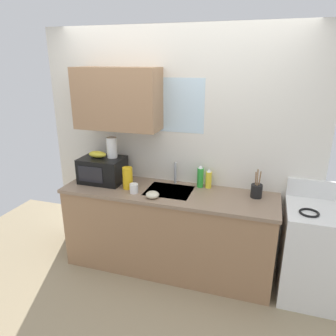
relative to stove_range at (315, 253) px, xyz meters
name	(u,v)px	position (x,y,z in m)	size (l,w,h in m)	color
kitchen_wall_assembly	(167,140)	(-1.55, 0.31, 0.90)	(2.96, 0.42, 2.50)	silver
counter_unit	(168,229)	(-1.44, 0.00, 0.00)	(2.19, 0.63, 0.90)	#9E7551
sink_faucet	(175,173)	(-1.43, 0.24, 0.56)	(0.03, 0.03, 0.23)	#B2B5BA
stove_range	(315,253)	(0.00, 0.00, 0.00)	(0.60, 0.60, 1.08)	white
microwave	(103,170)	(-2.20, 0.04, 0.58)	(0.46, 0.35, 0.27)	black
banana_bunch	(98,154)	(-2.25, 0.05, 0.75)	(0.20, 0.11, 0.07)	gold
paper_towel_roll	(112,148)	(-2.10, 0.10, 0.82)	(0.11, 0.11, 0.22)	white
dish_soap_bottle_green	(200,177)	(-1.15, 0.21, 0.56)	(0.07, 0.07, 0.24)	green
dish_soap_bottle_yellow	(209,179)	(-1.07, 0.22, 0.54)	(0.06, 0.06, 0.21)	yellow
cereal_canister	(128,178)	(-1.86, -0.05, 0.56)	(0.10, 0.10, 0.23)	gold
mug_white	(134,188)	(-1.75, -0.14, 0.49)	(0.08, 0.08, 0.10)	white
utensil_crock	(256,190)	(-0.58, 0.12, 0.51)	(0.11, 0.11, 0.29)	black
small_bowl	(152,195)	(-1.53, -0.20, 0.47)	(0.13, 0.13, 0.07)	beige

